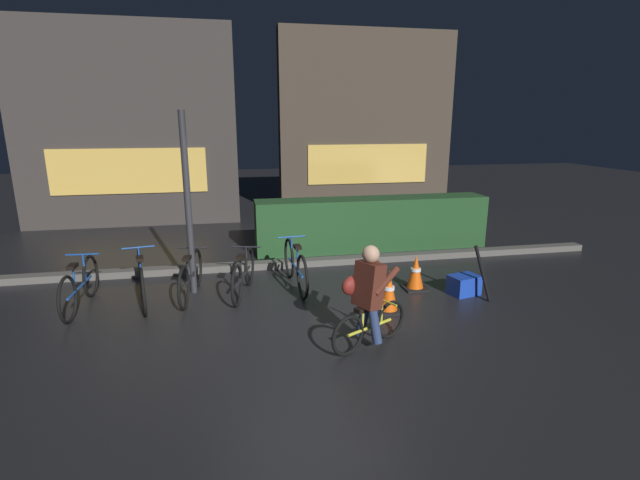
# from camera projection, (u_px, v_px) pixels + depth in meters

# --- Properties ---
(ground_plane) EXTENTS (40.00, 40.00, 0.00)m
(ground_plane) POSITION_uv_depth(u_px,v_px,m) (314.00, 314.00, 6.44)
(ground_plane) COLOR black
(sidewalk_curb) EXTENTS (12.00, 0.24, 0.12)m
(sidewalk_curb) POSITION_uv_depth(u_px,v_px,m) (292.00, 263.00, 8.51)
(sidewalk_curb) COLOR #56544F
(sidewalk_curb) RESTS_ON ground
(hedge_row) EXTENTS (4.80, 0.70, 1.07)m
(hedge_row) POSITION_uv_depth(u_px,v_px,m) (372.00, 224.00, 9.59)
(hedge_row) COLOR #214723
(hedge_row) RESTS_ON ground
(storefront_left) EXTENTS (5.26, 0.54, 4.91)m
(storefront_left) POSITION_uv_depth(u_px,v_px,m) (127.00, 127.00, 11.34)
(storefront_left) COLOR #383330
(storefront_left) RESTS_ON ground
(storefront_right) EXTENTS (4.99, 0.54, 5.03)m
(storefront_right) POSITION_uv_depth(u_px,v_px,m) (366.00, 124.00, 13.18)
(storefront_right) COLOR #42382D
(storefront_right) RESTS_ON ground
(street_post) EXTENTS (0.10, 0.10, 2.76)m
(street_post) POSITION_uv_depth(u_px,v_px,m) (188.00, 205.00, 6.91)
(street_post) COLOR #2D2D33
(street_post) RESTS_ON ground
(parked_bike_leftmost) EXTENTS (0.46, 1.60, 0.74)m
(parked_bike_leftmost) POSITION_uv_depth(u_px,v_px,m) (80.00, 286.00, 6.55)
(parked_bike_leftmost) COLOR black
(parked_bike_leftmost) RESTS_ON ground
(parked_bike_left_mid) EXTENTS (0.47, 1.67, 0.78)m
(parked_bike_left_mid) POSITION_uv_depth(u_px,v_px,m) (142.00, 280.00, 6.76)
(parked_bike_left_mid) COLOR black
(parked_bike_left_mid) RESTS_ON ground
(parked_bike_center_left) EXTENTS (0.46, 1.55, 0.72)m
(parked_bike_center_left) POSITION_uv_depth(u_px,v_px,m) (191.00, 277.00, 6.97)
(parked_bike_center_left) COLOR black
(parked_bike_center_left) RESTS_ON ground
(parked_bike_center_right) EXTENTS (0.50, 1.49, 0.70)m
(parked_bike_center_right) POSITION_uv_depth(u_px,v_px,m) (243.00, 275.00, 7.08)
(parked_bike_center_right) COLOR black
(parked_bike_center_right) RESTS_ON ground
(parked_bike_right_mid) EXTENTS (0.46, 1.70, 0.78)m
(parked_bike_right_mid) POSITION_uv_depth(u_px,v_px,m) (295.00, 266.00, 7.38)
(parked_bike_right_mid) COLOR black
(parked_bike_right_mid) RESTS_ON ground
(traffic_cone_near) EXTENTS (0.36, 0.36, 0.60)m
(traffic_cone_near) POSITION_uv_depth(u_px,v_px,m) (389.00, 292.00, 6.47)
(traffic_cone_near) COLOR black
(traffic_cone_near) RESTS_ON ground
(traffic_cone_far) EXTENTS (0.36, 0.36, 0.57)m
(traffic_cone_far) POSITION_uv_depth(u_px,v_px,m) (416.00, 273.00, 7.33)
(traffic_cone_far) COLOR black
(traffic_cone_far) RESTS_ON ground
(blue_crate) EXTENTS (0.51, 0.42, 0.30)m
(blue_crate) POSITION_uv_depth(u_px,v_px,m) (464.00, 285.00, 7.14)
(blue_crate) COLOR #193DB7
(blue_crate) RESTS_ON ground
(cyclist) EXTENTS (1.07, 0.60, 1.25)m
(cyclist) POSITION_uv_depth(u_px,v_px,m) (368.00, 296.00, 5.37)
(cyclist) COLOR black
(cyclist) RESTS_ON ground
(closed_umbrella) EXTENTS (0.24, 0.29, 0.82)m
(closed_umbrella) POSITION_uv_depth(u_px,v_px,m) (483.00, 273.00, 6.86)
(closed_umbrella) COLOR black
(closed_umbrella) RESTS_ON ground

